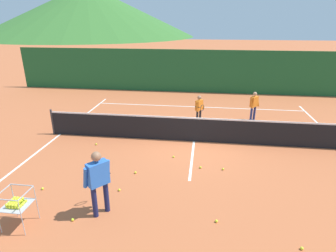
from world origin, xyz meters
name	(u,v)px	position (x,y,z in m)	size (l,w,h in m)	color
ground_plane	(194,141)	(0.00, 0.00, 0.00)	(120.00, 120.00, 0.00)	#BC6038
line_baseline_far	(198,107)	(0.00, 4.60, 0.00)	(10.96, 0.08, 0.01)	white
line_sideline_west	(61,134)	(-5.48, 0.00, 0.00)	(0.08, 10.98, 0.01)	white
line_service_center	(194,141)	(0.00, 0.00, 0.00)	(0.08, 5.73, 0.01)	white
tennis_net	(194,129)	(0.00, 0.00, 0.50)	(11.58, 0.08, 1.05)	#333338
instructor	(98,178)	(-2.03, -4.59, 0.99)	(0.59, 0.80, 1.65)	#191E4C
student_0	(199,107)	(0.11, 2.03, 0.78)	(0.43, 0.71, 1.30)	black
student_1	(254,104)	(2.58, 2.78, 0.82)	(0.49, 0.49, 1.36)	navy
ball_cart	(16,203)	(-3.71, -5.25, 0.60)	(0.58, 0.58, 0.90)	#B7B7BC
tennis_ball_0	(16,206)	(-4.24, -4.66, 0.03)	(0.07, 0.07, 0.07)	yellow
tennis_ball_1	(73,220)	(-2.60, -4.95, 0.03)	(0.07, 0.07, 0.07)	yellow
tennis_ball_2	(174,157)	(-0.63, -1.47, 0.03)	(0.07, 0.07, 0.07)	yellow
tennis_ball_4	(43,189)	(-4.00, -3.85, 0.03)	(0.07, 0.07, 0.07)	yellow
tennis_ball_5	(135,172)	(-1.66, -2.66, 0.03)	(0.07, 0.07, 0.07)	yellow
tennis_ball_6	(119,190)	(-1.88, -3.63, 0.03)	(0.07, 0.07, 0.07)	yellow
tennis_ball_7	(200,167)	(0.30, -2.07, 0.03)	(0.07, 0.07, 0.07)	yellow
tennis_ball_8	(302,248)	(2.44, -5.16, 0.03)	(0.07, 0.07, 0.07)	yellow
tennis_ball_9	(216,221)	(0.73, -4.56, 0.03)	(0.07, 0.07, 0.07)	yellow
tennis_ball_10	(223,169)	(1.00, -2.09, 0.03)	(0.07, 0.07, 0.07)	yellow
tennis_ball_11	(96,144)	(-3.63, -0.83, 0.03)	(0.07, 0.07, 0.07)	yellow
windscreen_fence	(200,71)	(0.00, 7.90, 1.34)	(24.12, 0.08, 2.68)	#1E5B2D
hill_0	(88,11)	(-32.35, 69.07, 6.65)	(58.02, 58.02, 13.30)	#38702D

